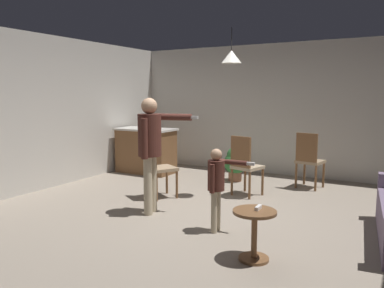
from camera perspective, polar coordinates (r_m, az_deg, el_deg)
The scene contains 13 objects.
ground at distance 5.50m, azimuth 2.11°, elevation -10.29°, with size 7.68×7.68×0.00m, color gray.
wall_back at distance 8.22m, azimuth 12.51°, elevation 5.00°, with size 6.40×0.10×2.70m, color beige.
wall_left at distance 7.30m, azimuth -20.82°, elevation 4.40°, with size 0.10×6.40×2.70m, color beige.
kitchen_counter at distance 8.27m, azimuth -6.84°, elevation -0.94°, with size 1.26×0.66×0.95m.
side_table_by_couch at distance 4.01m, azimuth 9.21°, elevation -12.31°, with size 0.44×0.44×0.52m.
person_adult at distance 5.35m, azimuth -6.14°, elevation 0.22°, with size 0.75×0.59×1.62m.
person_child at distance 4.67m, azimuth 3.70°, elevation -5.42°, with size 0.54×0.31×1.03m.
dining_chair_by_counter at distance 7.11m, azimuth 16.90°, elevation -2.03°, with size 0.49×0.49×1.00m.
dining_chair_near_wall at distance 6.22m, azimuth -5.13°, elevation -3.07°, with size 0.57×0.57×1.00m.
dining_chair_centre_back at distance 6.36m, azimuth 7.82°, elevation -2.87°, with size 0.52×0.52×1.00m.
potted_plant_corner at distance 7.47m, azimuth 6.41°, elevation -2.69°, with size 0.43×0.43×0.67m.
spare_remote_on_table at distance 3.98m, azimuth 9.78°, elevation -9.27°, with size 0.04×0.13×0.04m, color white.
ceiling_light_pendant at distance 6.19m, azimuth 5.86°, elevation 12.73°, with size 0.32×0.32×0.55m.
Camera 1 is at (2.41, -4.66, 1.68)m, focal length 36.04 mm.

